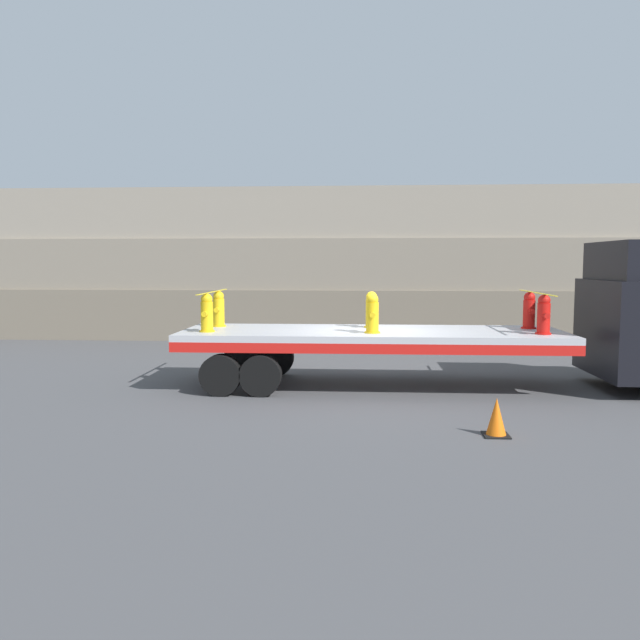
% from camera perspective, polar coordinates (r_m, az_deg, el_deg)
% --- Properties ---
extents(ground_plane, '(120.00, 120.00, 0.00)m').
position_cam_1_polar(ground_plane, '(13.45, 4.72, -6.04)').
color(ground_plane, '#474749').
extents(rock_cliff, '(60.00, 3.30, 5.15)m').
position_cam_1_polar(rock_cliff, '(22.10, 4.35, 5.11)').
color(rock_cliff, '#706656').
rests_on(rock_cliff, ground_plane).
extents(flatbed_trailer, '(8.02, 2.56, 1.21)m').
position_cam_1_polar(flatbed_trailer, '(13.29, 2.30, -1.93)').
color(flatbed_trailer, '#B2B2B7').
rests_on(flatbed_trailer, ground_plane).
extents(fire_hydrant_yellow_near_0, '(0.32, 0.51, 0.80)m').
position_cam_1_polar(fire_hydrant_yellow_near_0, '(13.07, -10.30, 0.61)').
color(fire_hydrant_yellow_near_0, gold).
rests_on(fire_hydrant_yellow_near_0, flatbed_trailer).
extents(fire_hydrant_yellow_far_0, '(0.32, 0.51, 0.80)m').
position_cam_1_polar(fire_hydrant_yellow_far_0, '(14.12, -9.25, 0.97)').
color(fire_hydrant_yellow_far_0, gold).
rests_on(fire_hydrant_yellow_far_0, flatbed_trailer).
extents(fire_hydrant_yellow_near_1, '(0.32, 0.51, 0.80)m').
position_cam_1_polar(fire_hydrant_yellow_near_1, '(12.69, 4.81, 0.54)').
color(fire_hydrant_yellow_near_1, gold).
rests_on(fire_hydrant_yellow_near_1, flatbed_trailer).
extents(fire_hydrant_yellow_far_1, '(0.32, 0.51, 0.80)m').
position_cam_1_polar(fire_hydrant_yellow_far_1, '(13.77, 4.73, 0.91)').
color(fire_hydrant_yellow_far_1, gold).
rests_on(fire_hydrant_yellow_far_1, flatbed_trailer).
extents(fire_hydrant_red_near_2, '(0.32, 0.51, 0.80)m').
position_cam_1_polar(fire_hydrant_red_near_2, '(13.21, 19.77, 0.43)').
color(fire_hydrant_red_near_2, red).
rests_on(fire_hydrant_red_near_2, flatbed_trailer).
extents(fire_hydrant_red_far_2, '(0.32, 0.51, 0.80)m').
position_cam_1_polar(fire_hydrant_red_far_2, '(14.24, 18.57, 0.80)').
color(fire_hydrant_red_far_2, red).
rests_on(fire_hydrant_red_far_2, flatbed_trailer).
extents(cargo_strap_rear, '(0.05, 2.66, 0.01)m').
position_cam_1_polar(cargo_strap_rear, '(13.57, -9.78, 2.56)').
color(cargo_strap_rear, yellow).
rests_on(cargo_strap_rear, fire_hydrant_yellow_near_0).
extents(cargo_strap_middle, '(0.05, 2.66, 0.01)m').
position_cam_1_polar(cargo_strap_middle, '(13.70, 19.20, 2.36)').
color(cargo_strap_middle, yellow).
rests_on(cargo_strap_middle, fire_hydrant_red_near_2).
extents(traffic_cone, '(0.39, 0.39, 0.59)m').
position_cam_1_polar(traffic_cone, '(9.97, 15.82, -8.57)').
color(traffic_cone, black).
rests_on(traffic_cone, ground_plane).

